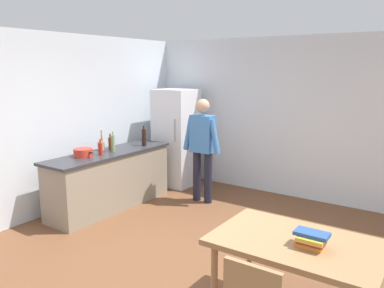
% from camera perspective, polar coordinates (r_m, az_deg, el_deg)
% --- Properties ---
extents(ground_plane, '(14.00, 14.00, 0.00)m').
position_cam_1_polar(ground_plane, '(4.63, -1.22, -16.95)').
color(ground_plane, brown).
extents(wall_back, '(6.40, 0.12, 2.70)m').
position_cam_1_polar(wall_back, '(6.80, 13.69, 3.80)').
color(wall_back, silver).
rests_on(wall_back, ground_plane).
extents(wall_left, '(0.12, 5.60, 2.70)m').
position_cam_1_polar(wall_left, '(6.16, -20.16, 2.70)').
color(wall_left, silver).
rests_on(wall_left, ground_plane).
extents(kitchen_counter, '(0.64, 2.20, 0.90)m').
position_cam_1_polar(kitchen_counter, '(6.26, -11.92, -5.14)').
color(kitchen_counter, gray).
rests_on(kitchen_counter, ground_plane).
extents(refrigerator, '(0.70, 0.67, 1.80)m').
position_cam_1_polar(refrigerator, '(7.26, -2.35, 0.96)').
color(refrigerator, white).
rests_on(refrigerator, ground_plane).
extents(person, '(0.70, 0.22, 1.70)m').
position_cam_1_polar(person, '(6.27, 1.56, 0.06)').
color(person, '#1E1E2D').
rests_on(person, ground_plane).
extents(dining_table, '(1.40, 0.90, 0.75)m').
position_cam_1_polar(dining_table, '(3.51, 15.15, -14.70)').
color(dining_table, '#9E754C').
rests_on(dining_table, ground_plane).
extents(cooking_pot, '(0.40, 0.28, 0.12)m').
position_cam_1_polar(cooking_pot, '(5.91, -15.73, -1.22)').
color(cooking_pot, red).
rests_on(cooking_pot, kitchen_counter).
extents(utensil_jar, '(0.11, 0.11, 0.32)m').
position_cam_1_polar(utensil_jar, '(6.29, -13.23, -0.19)').
color(utensil_jar, tan).
rests_on(utensil_jar, kitchen_counter).
extents(bottle_vinegar_tall, '(0.06, 0.06, 0.32)m').
position_cam_1_polar(bottle_vinegar_tall, '(6.12, -11.55, 0.12)').
color(bottle_vinegar_tall, gray).
rests_on(bottle_vinegar_tall, kitchen_counter).
extents(bottle_beer_brown, '(0.06, 0.06, 0.26)m').
position_cam_1_polar(bottle_beer_brown, '(6.27, -11.94, 0.09)').
color(bottle_beer_brown, '#5B3314').
rests_on(bottle_beer_brown, kitchen_counter).
extents(bottle_sauce_red, '(0.06, 0.06, 0.24)m').
position_cam_1_polar(bottle_sauce_red, '(5.95, -13.32, -0.66)').
color(bottle_sauce_red, '#B22319').
rests_on(bottle_sauce_red, kitchen_counter).
extents(bottle_wine_dark, '(0.08, 0.08, 0.34)m').
position_cam_1_polar(bottle_wine_dark, '(6.51, -7.09, 1.00)').
color(bottle_wine_dark, black).
rests_on(bottle_wine_dark, kitchen_counter).
extents(book_stack, '(0.27, 0.19, 0.13)m').
position_cam_1_polar(book_stack, '(3.37, 17.13, -13.29)').
color(book_stack, orange).
rests_on(book_stack, dining_table).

